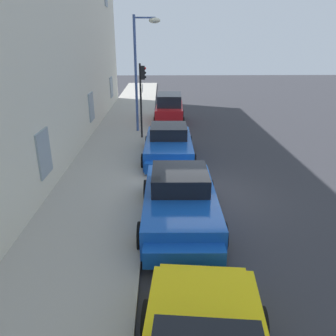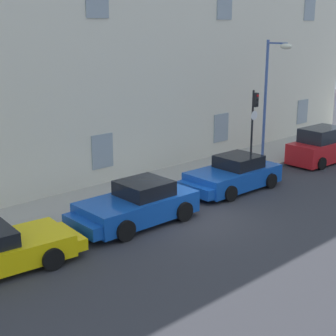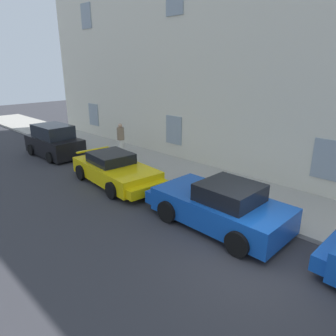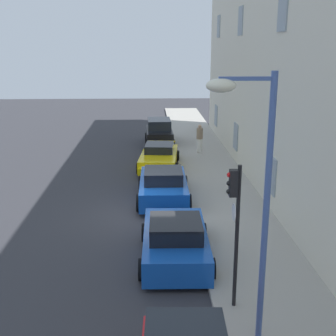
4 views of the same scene
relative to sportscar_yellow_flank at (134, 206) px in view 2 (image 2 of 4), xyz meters
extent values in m
plane|color=#333338|center=(1.80, -0.87, -0.66)|extent=(80.00, 80.00, 0.00)
cube|color=#A8A399|center=(1.80, 2.70, -0.59)|extent=(60.00, 3.33, 0.14)
cube|color=beige|center=(1.80, 6.27, 6.04)|extent=(38.89, 3.81, 13.39)
cube|color=#8C99A3|center=(1.80, 4.33, 0.94)|extent=(1.10, 0.06, 1.50)
cube|color=#8C99A3|center=(9.58, 4.33, 0.94)|extent=(1.10, 0.06, 1.50)
cube|color=#8C99A3|center=(17.36, 4.33, 0.94)|extent=(1.10, 0.06, 1.50)
cube|color=#8C99A3|center=(9.58, 4.33, 7.24)|extent=(1.10, 0.06, 1.50)
cube|color=#8C99A3|center=(17.36, 4.33, 7.24)|extent=(1.10, 0.06, 1.50)
cube|color=yellow|center=(-3.36, -0.26, -0.22)|extent=(1.47, 1.90, 0.37)
cylinder|color=black|center=(-3.84, 0.76, -0.32)|extent=(0.69, 0.30, 0.67)
cylinder|color=black|center=(-4.02, -1.17, -0.32)|extent=(0.69, 0.30, 0.67)
cube|color=#144CB2|center=(0.15, 0.00, -0.08)|extent=(4.33, 2.09, 0.79)
cube|color=black|center=(0.48, -0.01, 0.58)|extent=(1.75, 1.65, 0.52)
cube|color=#144CB2|center=(-1.74, 0.03, -0.17)|extent=(1.32, 1.89, 0.43)
cylinder|color=black|center=(-1.20, -1.00, -0.29)|extent=(0.73, 0.25, 0.73)
cylinder|color=black|center=(-1.17, 1.03, -0.29)|extent=(0.73, 0.25, 0.73)
cylinder|color=black|center=(1.47, -1.04, -0.29)|extent=(0.73, 0.25, 0.73)
cylinder|color=black|center=(1.50, 0.99, -0.29)|extent=(0.73, 0.25, 0.73)
cube|color=#144CB2|center=(5.72, 0.21, -0.12)|extent=(4.30, 2.10, 0.77)
cube|color=black|center=(6.04, 0.20, 0.53)|extent=(1.74, 1.64, 0.52)
cube|color=#144CB2|center=(3.85, 0.25, -0.21)|extent=(1.32, 1.88, 0.43)
cylinder|color=black|center=(4.38, -0.77, -0.33)|extent=(0.66, 0.25, 0.65)
cylinder|color=black|center=(4.42, 1.24, -0.33)|extent=(0.66, 0.25, 0.65)
cylinder|color=black|center=(7.02, -0.82, -0.33)|extent=(0.66, 0.25, 0.65)
cylinder|color=black|center=(7.06, 1.19, -0.33)|extent=(0.66, 0.25, 0.65)
cube|color=red|center=(12.45, 0.02, -0.04)|extent=(3.87, 1.80, 1.03)
cube|color=#1E232B|center=(12.45, 0.02, 0.83)|extent=(2.34, 1.55, 0.70)
cylinder|color=black|center=(11.28, -0.77, -0.34)|extent=(0.63, 0.22, 0.63)
cylinder|color=black|center=(11.34, 0.89, -0.34)|extent=(0.63, 0.22, 0.63)
cylinder|color=black|center=(13.63, 0.80, -0.34)|extent=(0.63, 0.22, 0.63)
cylinder|color=black|center=(8.66, 1.58, 1.38)|extent=(0.10, 0.10, 3.79)
cube|color=black|center=(8.66, 1.44, 2.82)|extent=(0.22, 0.20, 0.66)
sphere|color=red|center=(8.66, 1.33, 3.03)|extent=(0.12, 0.12, 0.12)
sphere|color=black|center=(8.66, 1.33, 2.82)|extent=(0.12, 0.12, 0.12)
sphere|color=black|center=(8.66, 1.33, 2.61)|extent=(0.12, 0.12, 0.12)
cylinder|color=white|center=(8.66, 1.48, 2.07)|extent=(0.44, 0.02, 0.44)
cylinder|color=#3F5999|center=(10.03, 1.89, 2.51)|extent=(0.14, 0.14, 6.06)
cube|color=#3F5999|center=(10.03, 1.34, 5.40)|extent=(0.08, 1.10, 0.08)
ellipsoid|color=#EAE5C6|center=(10.03, 0.84, 5.27)|extent=(0.44, 0.60, 0.28)
camera|label=1|loc=(-8.39, 0.52, 4.41)|focal=35.27mm
camera|label=2|loc=(-10.86, -13.41, 6.21)|focal=54.84mm
camera|label=3|loc=(5.10, -7.39, 4.22)|focal=32.63mm
camera|label=4|loc=(18.76, -0.55, 6.05)|focal=47.46mm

